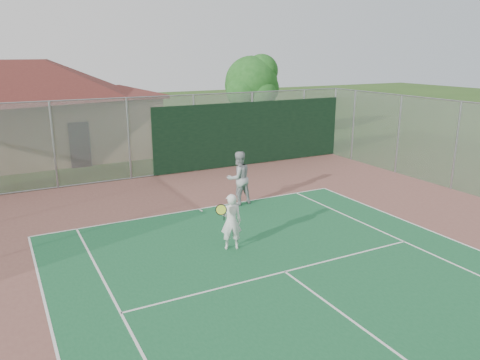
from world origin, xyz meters
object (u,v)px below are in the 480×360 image
object	(u,v)px
tree	(253,84)
player_white_front	(231,222)
player_grey_back	(239,179)
clubhouse	(21,99)

from	to	relation	value
tree	player_white_front	world-z (taller)	tree
player_grey_back	player_white_front	bearing A→B (deg)	55.00
clubhouse	player_white_front	xyz separation A→B (m)	(4.02, -16.10, -2.18)
tree	player_grey_back	xyz separation A→B (m)	(-6.61, -10.74, -2.47)
clubhouse	tree	size ratio (longest dim) A/B	2.67
tree	player_white_front	bearing A→B (deg)	-121.40
tree	player_grey_back	bearing A→B (deg)	-121.59
player_white_front	player_grey_back	distance (m)	4.00
clubhouse	player_grey_back	size ratio (longest dim) A/B	7.24
clubhouse	player_grey_back	bearing A→B (deg)	-66.79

